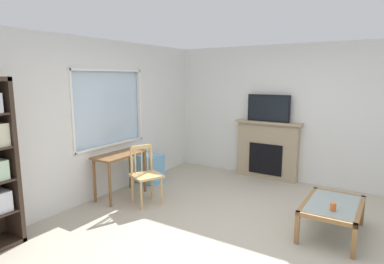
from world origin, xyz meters
name	(u,v)px	position (x,y,z in m)	size (l,w,h in m)	color
ground	(242,237)	(0.00, 0.00, -0.01)	(6.04, 6.13, 0.02)	#B2A893
wall_back_with_window	(93,122)	(-0.04, 2.57, 1.24)	(5.04, 0.15, 2.53)	silver
wall_right	(300,114)	(2.58, 0.00, 1.27)	(0.12, 5.33, 2.53)	silver
desk_under_window	(120,162)	(0.18, 2.22, 0.59)	(0.89, 0.44, 0.72)	brown
wooden_chair	(145,174)	(0.19, 1.70, 0.46)	(0.54, 0.53, 0.90)	tan
plastic_drawer_unit	(151,169)	(1.00, 2.27, 0.26)	(0.35, 0.40, 0.53)	#72ADDB
fireplace	(267,150)	(2.42, 0.55, 0.56)	(0.26, 1.27, 1.11)	tan
tv	(269,108)	(2.41, 0.55, 1.36)	(0.06, 0.81, 0.51)	black
coffee_table	(332,207)	(0.66, -0.91, 0.35)	(1.00, 0.65, 0.40)	#8C9E99
sippy_cup	(333,207)	(0.44, -0.95, 0.45)	(0.07, 0.07, 0.09)	orange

